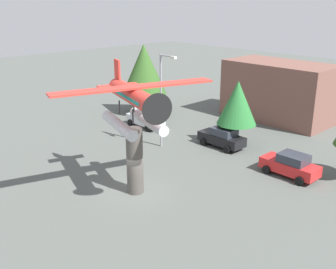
% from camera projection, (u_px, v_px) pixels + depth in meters
% --- Properties ---
extents(ground_plane, '(140.00, 140.00, 0.00)m').
position_uv_depth(ground_plane, '(136.00, 192.00, 27.08)').
color(ground_plane, '#515651').
extents(display_pedestal, '(1.10, 1.10, 4.51)m').
position_uv_depth(display_pedestal, '(135.00, 161.00, 26.35)').
color(display_pedestal, '#4C4742').
rests_on(display_pedestal, ground).
extents(floatplane_monument, '(7.20, 10.26, 4.00)m').
position_uv_depth(floatplane_monument, '(134.00, 103.00, 24.97)').
color(floatplane_monument, silver).
rests_on(floatplane_monument, display_pedestal).
extents(car_near_silver, '(4.20, 2.02, 1.76)m').
position_uv_depth(car_near_silver, '(146.00, 118.00, 40.45)').
color(car_near_silver, silver).
rests_on(car_near_silver, ground).
extents(car_mid_black, '(4.20, 2.02, 1.76)m').
position_uv_depth(car_mid_black, '(222.00, 137.00, 34.98)').
color(car_mid_black, black).
rests_on(car_mid_black, ground).
extents(car_far_red, '(4.20, 2.02, 1.76)m').
position_uv_depth(car_far_red, '(290.00, 165.00, 29.19)').
color(car_far_red, red).
rests_on(car_far_red, ground).
extents(streetlight_primary, '(1.84, 0.28, 8.06)m').
position_uv_depth(streetlight_primary, '(162.00, 95.00, 33.77)').
color(streetlight_primary, gray).
rests_on(streetlight_primary, ground).
extents(storefront_building, '(11.15, 5.87, 6.07)m').
position_uv_depth(storefront_building, '(279.00, 91.00, 42.47)').
color(storefront_building, brown).
rests_on(storefront_building, ground).
extents(tree_west, '(4.94, 4.94, 7.69)m').
position_uv_depth(tree_west, '(144.00, 69.00, 44.16)').
color(tree_west, brown).
rests_on(tree_west, ground).
extents(tree_east, '(3.41, 3.41, 5.80)m').
position_uv_depth(tree_east, '(237.00, 103.00, 34.29)').
color(tree_east, brown).
rests_on(tree_east, ground).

